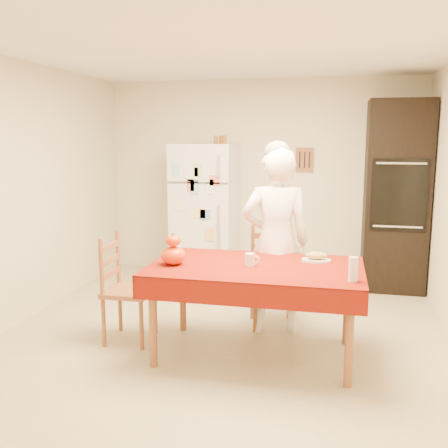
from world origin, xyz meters
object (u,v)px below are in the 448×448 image
(refrigerator, at_px, (205,212))
(dining_table, at_px, (256,274))
(wine_glass, at_px, (353,269))
(bread_plate, at_px, (316,260))
(chair_far, at_px, (272,272))
(chair_left, at_px, (122,284))
(coffee_mug, at_px, (250,259))
(seated_woman, at_px, (276,242))
(pumpkin_lower, at_px, (173,255))
(oven_cabinet, at_px, (396,196))

(refrigerator, xyz_separation_m, dining_table, (0.99, -2.16, -0.16))
(wine_glass, distance_m, bread_plate, 0.60)
(chair_far, xyz_separation_m, chair_left, (-1.23, -0.70, 0.00))
(chair_far, bearing_deg, coffee_mug, -110.40)
(dining_table, distance_m, bread_plate, 0.53)
(wine_glass, bearing_deg, dining_table, 159.22)
(seated_woman, xyz_separation_m, bread_plate, (0.38, -0.31, -0.07))
(pumpkin_lower, relative_size, bread_plate, 0.83)
(refrigerator, bearing_deg, oven_cabinet, 1.18)
(coffee_mug, relative_size, bread_plate, 0.42)
(oven_cabinet, bearing_deg, pumpkin_lower, -130.03)
(chair_far, distance_m, bread_plate, 0.72)
(oven_cabinet, bearing_deg, chair_left, -139.19)
(pumpkin_lower, bearing_deg, dining_table, 9.88)
(chair_far, xyz_separation_m, coffee_mug, (-0.08, -0.77, 0.30))
(oven_cabinet, relative_size, seated_woman, 1.30)
(oven_cabinet, xyz_separation_m, chair_left, (-2.48, -2.14, -0.59))
(seated_woman, bearing_deg, coffee_mug, 64.42)
(chair_left, distance_m, coffee_mug, 1.19)
(chair_left, xyz_separation_m, wine_glass, (1.94, -0.35, 0.34))
(refrigerator, bearing_deg, chair_far, -53.66)
(refrigerator, relative_size, pumpkin_lower, 8.52)
(wine_glass, height_order, bread_plate, wine_glass)
(oven_cabinet, relative_size, pumpkin_lower, 11.02)
(refrigerator, relative_size, chair_left, 1.79)
(seated_woman, bearing_deg, bread_plate, 128.71)
(dining_table, xyz_separation_m, wine_glass, (0.75, -0.28, 0.16))
(pumpkin_lower, height_order, bread_plate, pumpkin_lower)
(dining_table, distance_m, coffee_mug, 0.13)
(refrigerator, distance_m, seated_woman, 1.94)
(refrigerator, height_order, wine_glass, refrigerator)
(chair_far, bearing_deg, chair_left, -164.64)
(coffee_mug, bearing_deg, chair_far, 83.75)
(refrigerator, xyz_separation_m, coffee_mug, (0.94, -2.17, -0.04))
(chair_far, bearing_deg, seated_woman, -89.82)
(chair_left, relative_size, pumpkin_lower, 4.76)
(refrigerator, xyz_separation_m, oven_cabinet, (2.28, 0.05, 0.25))
(bread_plate, bearing_deg, wine_glass, -62.09)
(refrigerator, height_order, chair_far, refrigerator)
(chair_left, bearing_deg, oven_cabinet, -50.93)
(oven_cabinet, bearing_deg, seated_woman, -125.92)
(bread_plate, bearing_deg, oven_cabinet, 67.28)
(chair_far, distance_m, chair_left, 1.41)
(seated_woman, bearing_deg, refrigerator, -67.94)
(wine_glass, xyz_separation_m, bread_plate, (-0.28, 0.53, -0.08))
(coffee_mug, height_order, pumpkin_lower, pumpkin_lower)
(coffee_mug, relative_size, wine_glass, 0.57)
(chair_left, xyz_separation_m, seated_woman, (1.28, 0.49, 0.34))
(pumpkin_lower, bearing_deg, wine_glass, -6.90)
(coffee_mug, relative_size, pumpkin_lower, 0.50)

